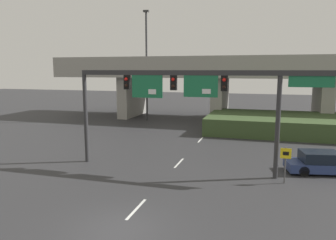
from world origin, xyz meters
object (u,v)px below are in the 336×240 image
object	(u,v)px
signal_gantry	(188,90)
highway_light_pole_near	(147,64)
speed_limit_sign	(285,160)
parked_sedan_near_right	(321,163)

from	to	relation	value
signal_gantry	highway_light_pole_near	distance (m)	21.79
speed_limit_sign	parked_sedan_near_right	bearing A→B (deg)	49.80
speed_limit_sign	parked_sedan_near_right	xyz separation A→B (m)	(2.35, 2.78, -0.76)
speed_limit_sign	highway_light_pole_near	size ratio (longest dim) A/B	0.16
signal_gantry	parked_sedan_near_right	distance (m)	9.73
parked_sedan_near_right	speed_limit_sign	bearing A→B (deg)	-141.25
speed_limit_sign	signal_gantry	bearing A→B (deg)	172.14
highway_light_pole_near	parked_sedan_near_right	world-z (taller)	highway_light_pole_near
signal_gantry	highway_light_pole_near	world-z (taller)	highway_light_pole_near
signal_gantry	highway_light_pole_near	size ratio (longest dim) A/B	1.16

